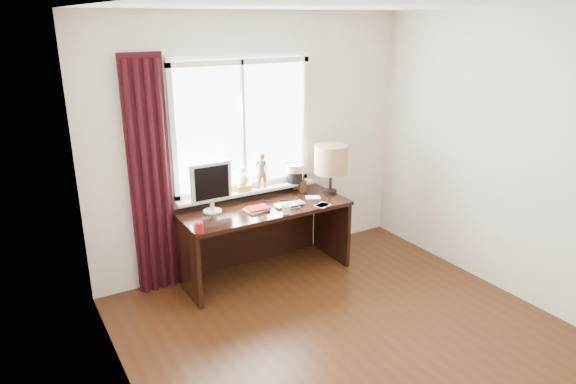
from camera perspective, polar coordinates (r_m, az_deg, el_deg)
floor at (r=4.31m, az=9.49°, el=-17.34°), size 3.50×4.00×0.00m
ceiling at (r=3.50m, az=11.90°, el=19.63°), size 3.50×4.00×0.00m
wall_back at (r=5.31m, az=-3.67°, el=5.42°), size 3.50×0.00×2.60m
wall_left at (r=2.94m, az=-16.47°, el=-6.72°), size 0.00×4.00×2.60m
wall_right at (r=4.99m, az=25.98°, el=2.66°), size 0.00×4.00×2.60m
laptop at (r=5.11m, az=0.20°, el=-1.40°), size 0.32×0.22×0.02m
mug at (r=4.88m, az=-0.22°, el=-1.91°), size 0.14×0.14×0.10m
red_cup at (r=4.53m, az=-9.84°, el=-3.94°), size 0.07×0.07×0.09m
window at (r=5.20m, az=-4.70°, el=5.16°), size 1.52×0.23×1.40m
curtain at (r=4.88m, az=-15.04°, el=1.34°), size 0.38×0.09×2.25m
desk at (r=5.28m, az=-3.11°, el=-3.72°), size 1.70×0.70×0.75m
monitor at (r=4.91m, az=-8.53°, el=0.84°), size 0.40×0.18×0.49m
notebook_stack at (r=4.99m, az=-3.47°, el=-1.89°), size 0.24×0.19×0.03m
brush_holder at (r=5.50m, az=1.63°, el=0.64°), size 0.09×0.09×0.25m
icon_frame at (r=5.58m, az=1.03°, el=0.96°), size 0.10×0.03×0.13m
table_lamp at (r=5.40m, az=4.80°, el=3.58°), size 0.35×0.35×0.52m
loose_papers at (r=5.20m, az=3.48°, el=-1.16°), size 0.23×0.41×0.00m
desk_cables at (r=5.16m, az=-0.48°, el=-1.27°), size 0.29×0.44×0.01m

